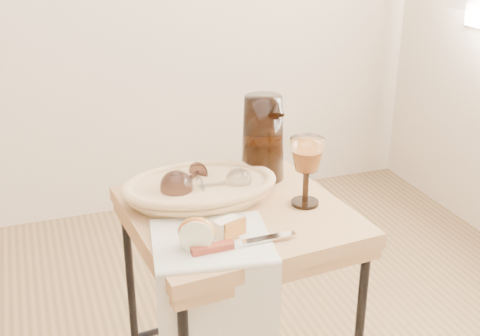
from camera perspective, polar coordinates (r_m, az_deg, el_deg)
name	(u,v)px	position (r m, az deg, el deg)	size (l,w,h in m)	color
side_table	(238,318)	(1.76, -0.23, -13.66)	(0.53, 0.53, 0.68)	brown
tea_towel	(211,240)	(1.43, -2.65, -6.68)	(0.27, 0.24, 0.01)	silver
bread_basket	(200,190)	(1.61, -3.70, -2.07)	(0.36, 0.25, 0.05)	tan
goblet_lying_a	(186,180)	(1.61, -4.98, -1.13)	(0.14, 0.09, 0.09)	brown
goblet_lying_b	(222,184)	(1.60, -1.66, -1.47)	(0.11, 0.07, 0.07)	white
pitcher	(263,138)	(1.71, 2.11, 2.81)	(0.16, 0.24, 0.28)	black
wine_goblet	(306,172)	(1.57, 6.13, -0.35)	(0.09, 0.09, 0.18)	white
apple_half	(196,232)	(1.38, -4.06, -5.94)	(0.08, 0.04, 0.08)	#AE0D05
apple_wedge	(227,227)	(1.43, -1.21, -5.46)	(0.06, 0.03, 0.04)	#F7F1C7
table_knife	(240,242)	(1.40, 0.02, -6.82)	(0.25, 0.03, 0.02)	silver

